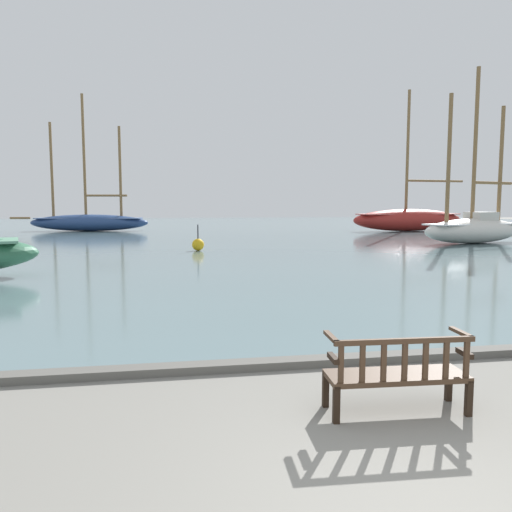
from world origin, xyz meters
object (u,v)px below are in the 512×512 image
sailboat_mid_starboard (89,220)px  channel_buoy (198,245)px  sailboat_far_port (408,219)px  park_bench (397,373)px  sailboat_far_starboard (474,227)px

sailboat_mid_starboard → channel_buoy: (8.28, -20.11, -0.62)m
sailboat_far_port → park_bench: bearing=-116.8°
channel_buoy → park_bench: bearing=-86.6°
park_bench → sailboat_far_port: (17.80, 35.23, 0.66)m
sailboat_far_port → sailboat_mid_starboard: 27.65m
sailboat_far_starboard → channel_buoy: 16.58m
park_bench → sailboat_far_port: size_ratio=0.14×
sailboat_mid_starboard → park_bench: bearing=-76.6°
park_bench → sailboat_mid_starboard: bearing=103.4°
sailboat_far_port → channel_buoy: sailboat_far_port is taller
park_bench → sailboat_far_port: sailboat_far_port is taller
channel_buoy → sailboat_far_port: bearing=39.2°
channel_buoy → sailboat_far_starboard: bearing=7.2°
sailboat_far_starboard → park_bench: bearing=-125.0°
sailboat_mid_starboard → sailboat_far_port: bearing=-9.6°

